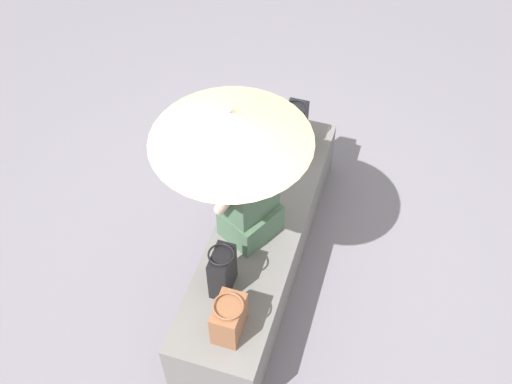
# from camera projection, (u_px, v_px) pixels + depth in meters

# --- Properties ---
(ground_plane) EXTENTS (14.00, 14.00, 0.00)m
(ground_plane) POSITION_uv_depth(u_px,v_px,m) (261.00, 261.00, 4.38)
(ground_plane) COLOR slate
(stone_bench) EXTENTS (2.13, 0.56, 0.46)m
(stone_bench) POSITION_uv_depth(u_px,v_px,m) (261.00, 243.00, 4.20)
(stone_bench) COLOR slate
(stone_bench) RESTS_ON ground
(person_seated) EXTENTS (0.51, 0.41, 0.90)m
(person_seated) POSITION_uv_depth(u_px,v_px,m) (250.00, 192.00, 3.68)
(person_seated) COLOR #47664C
(person_seated) RESTS_ON stone_bench
(parasol) EXTENTS (0.91, 0.91, 1.13)m
(parasol) POSITION_uv_depth(u_px,v_px,m) (231.00, 126.00, 3.19)
(parasol) COLOR #B7B7BC
(parasol) RESTS_ON stone_bench
(handbag_black) EXTENTS (0.22, 0.17, 0.36)m
(handbag_black) POSITION_uv_depth(u_px,v_px,m) (295.00, 126.00, 4.38)
(handbag_black) COLOR black
(handbag_black) RESTS_ON stone_bench
(tote_bag_canvas) EXTENTS (0.21, 0.16, 0.34)m
(tote_bag_canvas) POSITION_uv_depth(u_px,v_px,m) (222.00, 271.00, 3.57)
(tote_bag_canvas) COLOR black
(tote_bag_canvas) RESTS_ON stone_bench
(shoulder_bag_spare) EXTENTS (0.23, 0.18, 0.27)m
(shoulder_bag_spare) POSITION_uv_depth(u_px,v_px,m) (229.00, 318.00, 3.41)
(shoulder_bag_spare) COLOR brown
(shoulder_bag_spare) RESTS_ON stone_bench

